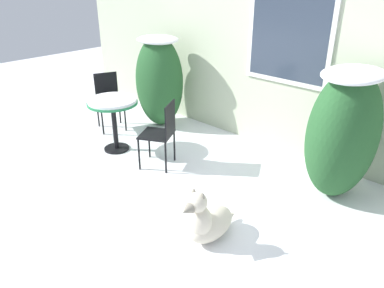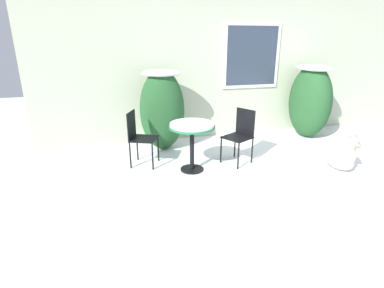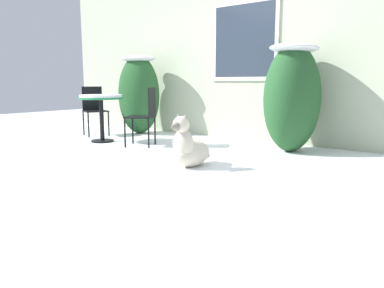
% 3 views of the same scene
% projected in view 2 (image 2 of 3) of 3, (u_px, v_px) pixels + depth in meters
% --- Properties ---
extents(ground_plane, '(16.00, 16.00, 0.00)m').
position_uv_depth(ground_plane, '(297.00, 175.00, 4.42)').
color(ground_plane, white).
extents(house_wall, '(8.00, 0.10, 2.88)m').
position_uv_depth(house_wall, '(242.00, 63.00, 5.95)').
color(house_wall, '#B2BC9E').
rests_on(house_wall, ground_plane).
extents(shrub_left, '(0.79, 0.70, 1.42)m').
position_uv_depth(shrub_left, '(162.00, 108.00, 5.27)').
color(shrub_left, '#235128').
rests_on(shrub_left, ground_plane).
extents(shrub_middle, '(0.70, 1.00, 1.44)m').
position_uv_depth(shrub_middle, '(310.00, 100.00, 5.95)').
color(shrub_middle, '#235128').
rests_on(shrub_middle, ground_plane).
extents(patio_table, '(0.68, 0.68, 0.74)m').
position_uv_depth(patio_table, '(192.00, 131.00, 4.39)').
color(patio_table, black).
rests_on(patio_table, ground_plane).
extents(patio_chair_near_table, '(0.51, 0.51, 0.86)m').
position_uv_depth(patio_chair_near_table, '(139.00, 136.00, 4.66)').
color(patio_chair_near_table, black).
rests_on(patio_chair_near_table, ground_plane).
extents(patio_chair_far_side, '(0.53, 0.53, 0.86)m').
position_uv_depth(patio_chair_far_side, '(240.00, 134.00, 4.76)').
color(patio_chair_far_side, black).
rests_on(patio_chair_far_side, ground_plane).
extents(dog, '(0.32, 0.76, 0.60)m').
position_uv_depth(dog, '(342.00, 157.00, 4.54)').
color(dog, beige).
rests_on(dog, ground_plane).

